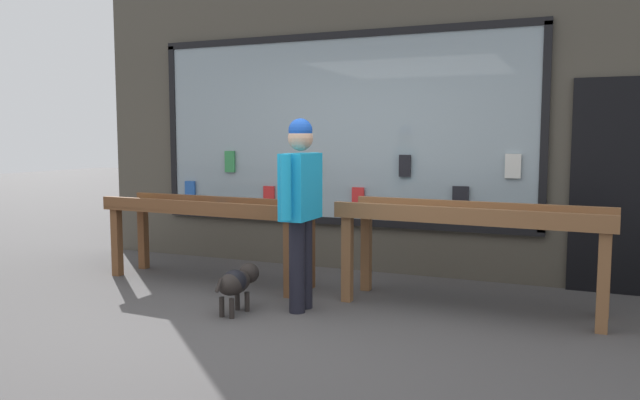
# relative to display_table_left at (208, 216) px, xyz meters

# --- Properties ---
(ground_plane) EXTENTS (40.00, 40.00, 0.00)m
(ground_plane) POSITION_rel_display_table_left_xyz_m (1.37, -1.16, -0.70)
(ground_plane) COLOR #474444
(shopfront_facade) EXTENTS (7.04, 0.29, 3.73)m
(shopfront_facade) POSITION_rel_display_table_left_xyz_m (1.38, 1.23, 1.14)
(shopfront_facade) COLOR #4C473D
(shopfront_facade) RESTS_ON ground_plane
(display_table_left) EXTENTS (2.39, 0.70, 0.88)m
(display_table_left) POSITION_rel_display_table_left_xyz_m (0.00, 0.00, 0.00)
(display_table_left) COLOR brown
(display_table_left) RESTS_ON ground_plane
(display_table_right) EXTENTS (2.40, 0.75, 0.94)m
(display_table_right) POSITION_rel_display_table_left_xyz_m (2.73, -0.00, 0.05)
(display_table_right) COLOR brown
(display_table_right) RESTS_ON ground_plane
(person_browsing) EXTENTS (0.22, 0.67, 1.69)m
(person_browsing) POSITION_rel_display_table_left_xyz_m (1.36, -0.62, 0.29)
(person_browsing) COLOR black
(person_browsing) RESTS_ON ground_plane
(small_dog) EXTENTS (0.22, 0.61, 0.41)m
(small_dog) POSITION_rel_display_table_left_xyz_m (0.89, -0.92, -0.42)
(small_dog) COLOR black
(small_dog) RESTS_ON ground_plane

